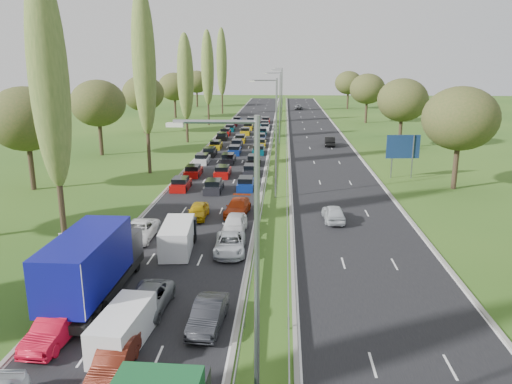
# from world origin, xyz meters

# --- Properties ---
(ground) EXTENTS (260.00, 260.00, 0.00)m
(ground) POSITION_xyz_m (4.50, 80.00, 0.00)
(ground) COLOR #244C17
(ground) RESTS_ON ground
(near_carriageway) EXTENTS (10.50, 215.00, 0.04)m
(near_carriageway) POSITION_xyz_m (-2.25, 82.50, 0.00)
(near_carriageway) COLOR black
(near_carriageway) RESTS_ON ground
(far_carriageway) EXTENTS (10.50, 215.00, 0.04)m
(far_carriageway) POSITION_xyz_m (11.25, 82.50, 0.00)
(far_carriageway) COLOR black
(far_carriageway) RESTS_ON ground
(central_reservation) EXTENTS (2.36, 215.00, 0.32)m
(central_reservation) POSITION_xyz_m (4.50, 82.50, 0.55)
(central_reservation) COLOR gray
(central_reservation) RESTS_ON ground
(lamp_columns) EXTENTS (0.18, 140.18, 12.00)m
(lamp_columns) POSITION_xyz_m (4.50, 78.00, 6.00)
(lamp_columns) COLOR gray
(lamp_columns) RESTS_ON ground
(poplar_row) EXTENTS (2.80, 127.80, 22.44)m
(poplar_row) POSITION_xyz_m (-11.50, 68.17, 12.39)
(poplar_row) COLOR #2D2116
(poplar_row) RESTS_ON ground
(woodland_left) EXTENTS (8.00, 166.00, 11.10)m
(woodland_left) POSITION_xyz_m (-22.00, 62.63, 7.68)
(woodland_left) COLOR #2D2116
(woodland_left) RESTS_ON ground
(woodland_right) EXTENTS (8.00, 153.00, 11.10)m
(woodland_right) POSITION_xyz_m (24.00, 66.67, 7.68)
(woodland_right) COLOR #2D2116
(woodland_right) RESTS_ON ground
(traffic_queue_fill) EXTENTS (9.13, 67.35, 0.80)m
(traffic_queue_fill) POSITION_xyz_m (-2.27, 77.56, 0.44)
(traffic_queue_fill) COLOR #A50C0A
(traffic_queue_fill) RESTS_ON ground
(near_car_1) EXTENTS (1.90, 4.54, 1.46)m
(near_car_1) POSITION_xyz_m (-5.89, 15.08, 0.75)
(near_car_1) COLOR #B80B23
(near_car_1) RESTS_ON near_carriageway
(near_car_2) EXTENTS (2.46, 5.14, 1.42)m
(near_car_2) POSITION_xyz_m (-5.96, 29.90, 0.73)
(near_car_2) COLOR white
(near_car_2) RESTS_ON near_carriageway
(near_car_5) EXTENTS (1.46, 4.05, 1.33)m
(near_car_5) POSITION_xyz_m (-2.11, 12.68, 0.68)
(near_car_5) COLOR #5A1B0F
(near_car_5) RESTS_ON near_carriageway
(near_car_6) EXTENTS (2.39, 4.82, 1.31)m
(near_car_6) POSITION_xyz_m (-2.19, 18.49, 0.68)
(near_car_6) COLOR slate
(near_car_6) RESTS_ON near_carriageway
(near_car_8) EXTENTS (1.65, 4.01, 1.36)m
(near_car_8) POSITION_xyz_m (-2.26, 35.67, 0.70)
(near_car_8) COLOR #C99F0D
(near_car_8) RESTS_ON near_carriageway
(near_car_9) EXTENTS (1.79, 4.40, 1.42)m
(near_car_9) POSITION_xyz_m (1.46, 16.95, 0.73)
(near_car_9) COLOR black
(near_car_9) RESTS_ON near_carriageway
(near_car_10) EXTENTS (2.48, 4.89, 1.33)m
(near_car_10) POSITION_xyz_m (1.46, 27.52, 0.68)
(near_car_10) COLOR #B9BEC3
(near_car_10) RESTS_ON near_carriageway
(near_car_11) EXTENTS (2.38, 4.99, 1.40)m
(near_car_11) POSITION_xyz_m (1.16, 36.89, 0.72)
(near_car_11) COLOR #AD2F0A
(near_car_11) RESTS_ON near_carriageway
(near_car_12) EXTENTS (1.97, 4.61, 1.55)m
(near_car_12) POSITION_xyz_m (1.38, 31.73, 0.80)
(near_car_12) COLOR silver
(near_car_12) RESTS_ON near_carriageway
(far_car_0) EXTENTS (1.89, 4.35, 1.46)m
(far_car_0) POSITION_xyz_m (9.69, 35.46, 0.75)
(far_car_0) COLOR silver
(far_car_0) RESTS_ON far_carriageway
(far_car_1) EXTENTS (1.89, 4.77, 1.54)m
(far_car_1) POSITION_xyz_m (12.88, 76.39, 0.79)
(far_car_1) COLOR black
(far_car_1) RESTS_ON far_carriageway
(far_car_2) EXTENTS (2.46, 5.05, 1.38)m
(far_car_2) POSITION_xyz_m (9.34, 144.03, 0.71)
(far_car_2) COLOR gray
(far_car_2) RESTS_ON far_carriageway
(blue_lorry) EXTENTS (2.80, 10.07, 4.25)m
(blue_lorry) POSITION_xyz_m (-5.59, 19.71, 2.19)
(blue_lorry) COLOR black
(blue_lorry) RESTS_ON near_carriageway
(white_van_front) EXTENTS (1.84, 4.70, 1.89)m
(white_van_front) POSITION_xyz_m (-2.38, 15.08, 0.97)
(white_van_front) COLOR white
(white_van_front) RESTS_ON near_carriageway
(white_van_rear) EXTENTS (2.06, 5.26, 2.11)m
(white_van_rear) POSITION_xyz_m (-2.40, 27.83, 1.08)
(white_van_rear) COLOR silver
(white_van_rear) RESTS_ON near_carriageway
(info_sign) EXTENTS (1.45, 0.60, 2.10)m
(info_sign) POSITION_xyz_m (-9.40, 25.38, 1.37)
(info_sign) COLOR gray
(info_sign) RESTS_ON ground
(direction_sign) EXTENTS (3.99, 0.44, 5.20)m
(direction_sign) POSITION_xyz_m (19.40, 52.98, 3.57)
(direction_sign) COLOR gray
(direction_sign) RESTS_ON ground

